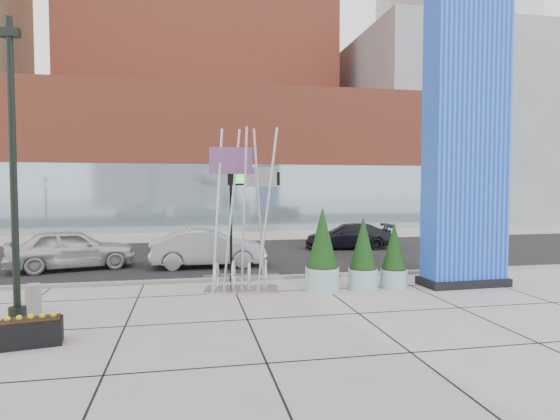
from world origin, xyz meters
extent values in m
plane|color=#9E9991|center=(0.00, 0.00, 0.00)|extent=(160.00, 160.00, 0.00)
cube|color=black|center=(0.00, 10.00, 0.01)|extent=(80.00, 12.00, 0.02)
cube|color=gray|center=(0.00, 4.00, 0.06)|extent=(80.00, 0.30, 0.12)
cube|color=#A3442F|center=(1.00, 27.00, 5.50)|extent=(34.00, 10.00, 11.00)
cube|color=#8CA5B2|center=(1.00, 22.20, 2.50)|extent=(34.00, 0.60, 5.00)
cube|color=slate|center=(26.00, 32.00, 9.00)|extent=(20.00, 18.00, 18.00)
cube|color=#B2B7BC|center=(36.00, 48.00, 27.50)|extent=(16.00, 16.00, 55.00)
cube|color=#0C33C0|center=(8.81, 1.70, 4.86)|extent=(2.73, 1.16, 9.72)
cube|color=black|center=(8.81, 1.70, 0.14)|extent=(2.96, 1.39, 0.27)
cylinder|color=black|center=(-4.59, -0.42, 3.71)|extent=(0.17, 0.17, 7.43)
cylinder|color=black|center=(-4.59, -0.42, 0.23)|extent=(0.41, 0.41, 0.46)
cube|color=black|center=(-4.59, -0.42, 7.06)|extent=(0.48, 0.26, 0.20)
cube|color=silver|center=(1.22, 2.37, 0.03)|extent=(2.50, 1.55, 0.06)
cylinder|color=silver|center=(0.48, 2.16, 2.65)|extent=(0.09, 0.09, 5.30)
cylinder|color=silver|center=(0.90, 2.53, 2.65)|extent=(0.09, 0.09, 5.30)
cylinder|color=silver|center=(1.33, 2.27, 2.65)|extent=(0.09, 0.09, 5.30)
cylinder|color=silver|center=(1.81, 2.58, 2.65)|extent=(0.09, 0.09, 5.30)
cylinder|color=silver|center=(2.07, 2.11, 2.65)|extent=(0.09, 0.09, 5.30)
torus|color=silver|center=(0.43, 2.27, 0.51)|extent=(0.24, 0.96, 0.97)
torus|color=silver|center=(0.96, 2.48, 0.51)|extent=(0.24, 0.96, 0.97)
torus|color=silver|center=(1.49, 2.27, 0.51)|extent=(0.24, 0.96, 0.97)
torus|color=silver|center=(2.02, 2.48, 0.51)|extent=(0.24, 0.96, 0.97)
cube|color=red|center=(0.90, 2.37, 4.24)|extent=(1.38, 0.19, 0.85)
cube|color=silver|center=(1.86, 2.48, 3.71)|extent=(1.04, 0.34, 0.64)
cylinder|color=gray|center=(-4.57, 0.70, 0.40)|extent=(0.41, 0.41, 0.79)
cylinder|color=black|center=(1.02, 3.80, 1.93)|extent=(0.09, 0.09, 3.85)
cube|color=black|center=(1.85, 3.80, 3.67)|extent=(1.79, 0.75, 0.46)
cube|color=#19D833|center=(1.48, 3.70, 3.67)|extent=(0.61, 0.23, 0.32)
cylinder|color=#8AB7BA|center=(6.30, 1.80, 0.31)|extent=(0.89, 0.89, 0.62)
cylinder|color=black|center=(6.30, 1.80, 0.62)|extent=(0.82, 0.82, 0.05)
cone|color=black|center=(6.30, 1.80, 1.42)|extent=(0.80, 0.80, 1.60)
cylinder|color=#8AB7BA|center=(5.20, 1.80, 0.34)|extent=(0.97, 0.97, 0.68)
cylinder|color=black|center=(5.20, 1.80, 0.68)|extent=(0.89, 0.89, 0.06)
cone|color=black|center=(5.20, 1.80, 1.55)|extent=(0.87, 0.87, 1.75)
cylinder|color=#8AB7BA|center=(3.80, 1.80, 0.39)|extent=(1.10, 1.10, 0.77)
cylinder|color=black|center=(3.80, 1.80, 0.77)|extent=(1.01, 1.01, 0.07)
cone|color=black|center=(3.80, 1.80, 1.76)|extent=(0.99, 0.99, 1.98)
cube|color=black|center=(-3.80, -2.00, 0.27)|extent=(1.33, 0.83, 0.53)
cube|color=black|center=(-3.80, -2.00, 0.55)|extent=(1.23, 0.73, 0.05)
imported|color=silver|center=(-5.15, 7.53, 0.84)|extent=(5.24, 3.11, 1.67)
imported|color=#B1B5B9|center=(0.35, 7.02, 0.79)|extent=(4.77, 1.69, 1.57)
imported|color=black|center=(8.05, 11.35, 0.68)|extent=(4.86, 2.40, 1.36)
camera|label=1|loc=(-0.46, -12.73, 3.43)|focal=30.00mm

